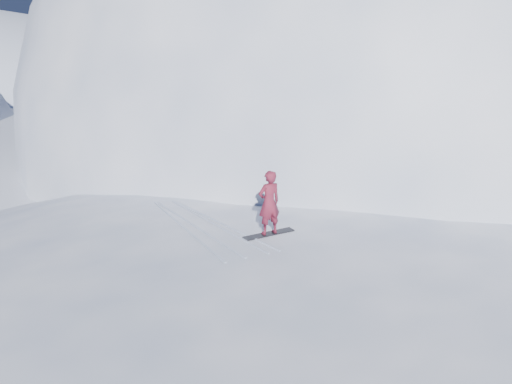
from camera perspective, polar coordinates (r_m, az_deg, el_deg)
ground at (r=12.83m, az=4.92°, el=-20.57°), size 400.00×400.00×0.00m
near_ridge at (r=15.43m, az=2.84°, el=-13.47°), size 36.00×28.00×4.80m
summit_peak at (r=44.80m, az=13.98°, el=6.39°), size 60.00×56.00×56.00m
peak_shoulder at (r=33.47m, az=3.72°, el=3.41°), size 28.00×24.00×18.00m
wind_bumps at (r=14.20m, az=-1.39°, el=-16.41°), size 16.00×14.40×1.00m
snowboard at (r=14.28m, az=1.62°, el=-5.25°), size 1.74×0.48×0.03m
snowboarder at (r=13.92m, az=1.65°, el=-1.34°), size 0.78×0.55×2.02m
board_tracks at (r=15.14m, az=-6.64°, el=-4.02°), size 2.43×5.97×0.04m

